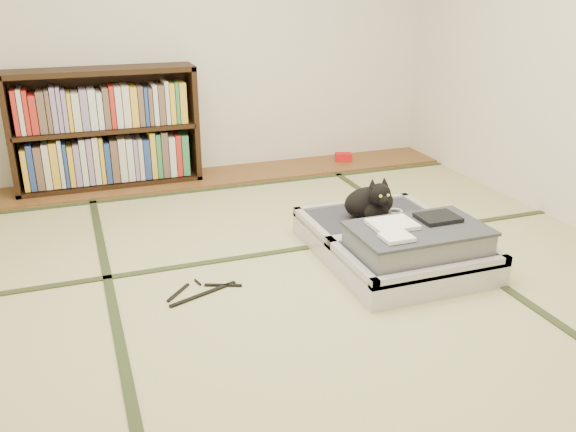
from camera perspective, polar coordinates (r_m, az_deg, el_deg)
name	(u,v)px	position (r m, az deg, el deg)	size (l,w,h in m)	color
floor	(301,281)	(3.37, 1.25, -6.11)	(4.50, 4.50, 0.00)	tan
wood_strip	(215,176)	(5.14, -6.85, 3.70)	(4.00, 0.50, 0.02)	brown
red_item	(344,157)	(5.54, 5.22, 5.52)	(0.15, 0.09, 0.07)	red
tatami_borders	(273,246)	(3.79, -1.46, -2.82)	(4.00, 4.50, 0.01)	#2D381E
bookcase	(106,131)	(4.98, -16.65, 7.66)	(1.41, 0.32, 0.92)	black
suitcase	(396,243)	(3.61, 10.06, -2.48)	(0.83, 1.11, 0.33)	silver
cat	(371,202)	(3.78, 7.81, 1.27)	(0.37, 0.37, 0.30)	black
cable_coil	(394,212)	(3.92, 9.91, 0.34)	(0.12, 0.12, 0.03)	white
hanger	(202,291)	(3.28, -8.04, -6.98)	(0.41, 0.26, 0.01)	black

